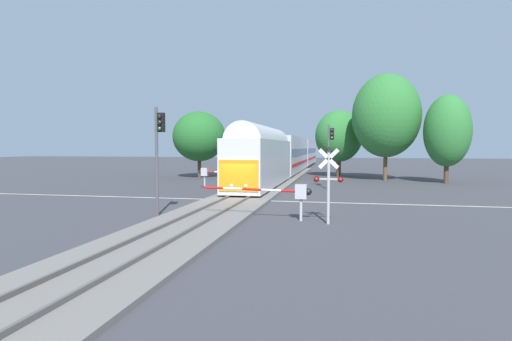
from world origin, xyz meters
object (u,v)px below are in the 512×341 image
(maple_right_background, at_px, (447,131))
(elm_centre_background, at_px, (339,136))
(crossing_signal_mast, at_px, (329,177))
(oak_behind_train, at_px, (199,136))
(oak_far_right, at_px, (386,116))
(traffic_signal_median, at_px, (159,143))
(commuter_train, at_px, (291,153))
(crossing_gate_near, at_px, (289,192))
(traffic_signal_far_side, at_px, (330,146))
(crossing_gate_far, at_px, (210,173))

(maple_right_background, bearing_deg, elm_centre_background, 145.17)
(crossing_signal_mast, relative_size, oak_behind_train, 0.47)
(oak_far_right, relative_size, elm_centre_background, 1.42)
(traffic_signal_median, xyz_separation_m, oak_behind_train, (-6.86, 25.60, 1.02))
(commuter_train, height_order, traffic_signal_median, traffic_signal_median)
(commuter_train, xyz_separation_m, crossing_gate_near, (4.27, -37.43, -1.33))
(commuter_train, distance_m, oak_behind_train, 15.32)
(crossing_signal_mast, bearing_deg, commuter_train, 99.24)
(commuter_train, bearing_deg, traffic_signal_far_side, -75.02)
(crossing_gate_near, distance_m, oak_far_right, 27.50)
(crossing_gate_far, xyz_separation_m, maple_right_background, (21.46, 9.50, 3.82))
(crossing_gate_far, relative_size, maple_right_background, 0.58)
(traffic_signal_far_side, bearing_deg, crossing_gate_far, -171.60)
(crossing_signal_mast, bearing_deg, traffic_signal_median, 176.22)
(crossing_gate_far, bearing_deg, oak_behind_train, 113.64)
(oak_far_right, bearing_deg, traffic_signal_far_side, -118.32)
(crossing_signal_mast, relative_size, oak_far_right, 0.32)
(crossing_signal_mast, relative_size, elm_centre_background, 0.45)
(oak_behind_train, bearing_deg, commuter_train, 51.37)
(crossing_gate_near, distance_m, crossing_signal_mast, 2.18)
(maple_right_background, relative_size, oak_far_right, 0.77)
(traffic_signal_far_side, relative_size, maple_right_background, 0.63)
(crossing_gate_near, bearing_deg, commuter_train, 96.51)
(traffic_signal_far_side, xyz_separation_m, traffic_signal_median, (-8.50, -15.45, 0.12))
(commuter_train, height_order, elm_centre_background, elm_centre_background)
(crossing_signal_mast, relative_size, traffic_signal_far_side, 0.66)
(crossing_signal_mast, bearing_deg, elm_centre_background, 89.31)
(oak_far_right, bearing_deg, oak_behind_train, -179.08)
(maple_right_background, height_order, oak_behind_train, maple_right_background)
(crossing_gate_far, xyz_separation_m, elm_centre_background, (10.93, 16.82, 3.54))
(commuter_train, relative_size, crossing_gate_near, 11.78)
(commuter_train, bearing_deg, elm_centre_background, -45.54)
(maple_right_background, height_order, oak_far_right, oak_far_right)
(traffic_signal_far_side, bearing_deg, crossing_signal_mast, -88.93)
(traffic_signal_median, xyz_separation_m, maple_right_background, (19.70, 23.44, 1.39))
(traffic_signal_far_side, xyz_separation_m, oak_far_right, (5.65, 10.49, 3.27))
(crossing_gate_far, bearing_deg, elm_centre_background, 56.98)
(crossing_gate_near, xyz_separation_m, crossing_gate_far, (-8.64, 13.92, -0.01))
(oak_far_right, bearing_deg, crossing_signal_mast, -101.41)
(elm_centre_background, bearing_deg, maple_right_background, -34.83)
(crossing_gate_far, distance_m, oak_far_right, 20.70)
(commuter_train, bearing_deg, maple_right_background, -39.35)
(commuter_train, bearing_deg, oak_behind_train, -128.63)
(crossing_signal_mast, bearing_deg, crossing_gate_far, 126.01)
(commuter_train, relative_size, elm_centre_background, 8.09)
(crossing_gate_far, distance_m, traffic_signal_far_side, 10.62)
(crossing_gate_far, bearing_deg, traffic_signal_median, -82.81)
(elm_centre_background, bearing_deg, traffic_signal_far_side, -92.54)
(commuter_train, bearing_deg, crossing_signal_mast, -80.76)
(crossing_gate_near, distance_m, elm_centre_background, 31.03)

